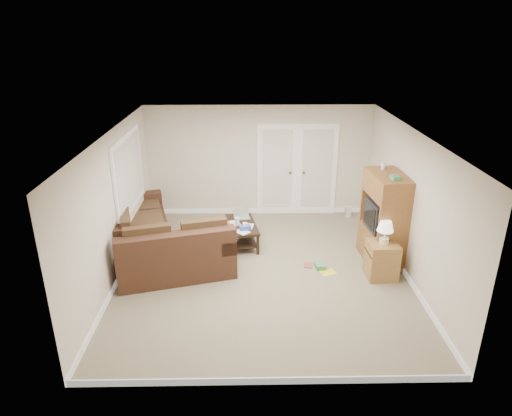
{
  "coord_description": "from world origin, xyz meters",
  "views": [
    {
      "loc": [
        -0.25,
        -7.11,
        4.11
      ],
      "look_at": [
        -0.12,
        0.32,
        1.1
      ],
      "focal_mm": 32.0,
      "sensor_mm": 36.0,
      "label": 1
    }
  ],
  "objects_px": {
    "coffee_table": "(242,233)",
    "side_cabinet": "(382,257)",
    "sectional_sofa": "(155,240)",
    "tv_armoire": "(384,218)"
  },
  "relations": [
    {
      "from": "coffee_table",
      "to": "side_cabinet",
      "type": "bearing_deg",
      "value": -38.37
    },
    {
      "from": "tv_armoire",
      "to": "coffee_table",
      "type": "bearing_deg",
      "value": 159.42
    },
    {
      "from": "tv_armoire",
      "to": "sectional_sofa",
      "type": "bearing_deg",
      "value": 172.82
    },
    {
      "from": "sectional_sofa",
      "to": "side_cabinet",
      "type": "relative_size",
      "value": 3.03
    },
    {
      "from": "sectional_sofa",
      "to": "tv_armoire",
      "type": "xyz_separation_m",
      "value": [
        4.2,
        -0.19,
        0.48
      ]
    },
    {
      "from": "tv_armoire",
      "to": "side_cabinet",
      "type": "distance_m",
      "value": 0.77
    },
    {
      "from": "sectional_sofa",
      "to": "coffee_table",
      "type": "bearing_deg",
      "value": 3.67
    },
    {
      "from": "sectional_sofa",
      "to": "side_cabinet",
      "type": "bearing_deg",
      "value": -26.06
    },
    {
      "from": "sectional_sofa",
      "to": "tv_armoire",
      "type": "relative_size",
      "value": 1.77
    },
    {
      "from": "coffee_table",
      "to": "side_cabinet",
      "type": "distance_m",
      "value": 2.78
    }
  ]
}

